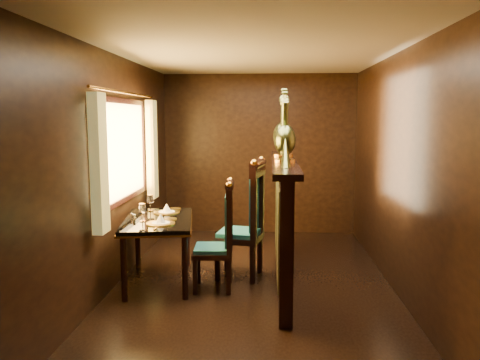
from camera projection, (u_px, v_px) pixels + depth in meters
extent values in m
plane|color=black|center=(253.00, 287.00, 5.06)|extent=(5.00, 5.00, 0.00)
cube|color=black|center=(259.00, 154.00, 7.37)|extent=(3.00, 0.04, 2.50)
cube|color=black|center=(235.00, 229.00, 2.42)|extent=(3.00, 0.04, 2.50)
cube|color=black|center=(113.00, 172.00, 4.99)|extent=(0.04, 5.00, 2.50)
cube|color=black|center=(399.00, 174.00, 4.80)|extent=(0.04, 5.00, 2.50)
cube|color=beige|center=(254.00, 50.00, 4.73)|extent=(3.00, 5.00, 0.04)
cube|color=#FFC672|center=(122.00, 151.00, 5.26)|extent=(0.01, 1.70, 1.05)
cube|color=#FFB245|center=(99.00, 164.00, 4.31)|extent=(0.10, 0.22, 1.30)
cube|color=#FFB245|center=(152.00, 150.00, 6.22)|extent=(0.10, 0.22, 1.30)
cylinder|color=orange|center=(127.00, 93.00, 5.17)|extent=(0.03, 2.20, 0.03)
cube|color=black|center=(283.00, 223.00, 5.25)|extent=(0.12, 2.60, 1.30)
cube|color=#343819|center=(277.00, 218.00, 5.25)|extent=(0.02, 2.20, 0.95)
cube|color=black|center=(284.00, 163.00, 5.16)|extent=(0.26, 2.70, 0.06)
cube|color=black|center=(158.00, 220.00, 5.14)|extent=(0.90, 1.30, 0.04)
cube|color=orange|center=(158.00, 223.00, 5.14)|extent=(0.92, 1.32, 0.02)
cylinder|color=black|center=(124.00, 269.00, 4.63)|extent=(0.06, 0.06, 0.66)
cylinder|color=black|center=(185.00, 268.00, 4.68)|extent=(0.06, 0.06, 0.66)
cylinder|color=black|center=(138.00, 241.00, 5.70)|extent=(0.06, 0.06, 0.66)
cylinder|color=black|center=(187.00, 240.00, 5.75)|extent=(0.06, 0.06, 0.66)
cylinder|color=#BB7A23|center=(161.00, 223.00, 4.88)|extent=(0.30, 0.30, 0.01)
cone|color=silver|center=(161.00, 218.00, 4.87)|extent=(0.11, 0.11, 0.10)
cylinder|color=#BB7A23|center=(167.00, 212.00, 5.45)|extent=(0.30, 0.30, 0.01)
cone|color=silver|center=(167.00, 208.00, 5.45)|extent=(0.11, 0.11, 0.10)
cylinder|color=silver|center=(134.00, 217.00, 5.07)|extent=(0.03, 0.03, 0.06)
cylinder|color=silver|center=(132.00, 216.00, 5.12)|extent=(0.03, 0.03, 0.06)
cube|color=black|center=(213.00, 252.00, 4.97)|extent=(0.44, 0.44, 0.05)
cube|color=#134D56|center=(213.00, 248.00, 4.96)|extent=(0.40, 0.40, 0.05)
cube|color=#134D56|center=(230.00, 220.00, 4.92)|extent=(0.05, 0.33, 0.54)
cube|color=black|center=(195.00, 277.00, 4.83)|extent=(0.05, 0.05, 0.37)
cube|color=black|center=(229.00, 277.00, 4.82)|extent=(0.05, 0.05, 0.37)
cube|color=black|center=(198.00, 267.00, 5.17)|extent=(0.05, 0.05, 0.37)
cube|color=black|center=(230.00, 267.00, 5.17)|extent=(0.05, 0.05, 0.37)
sphere|color=orange|center=(229.00, 185.00, 4.70)|extent=(0.06, 0.06, 0.06)
sphere|color=orange|center=(230.00, 180.00, 5.04)|extent=(0.06, 0.06, 0.06)
cube|color=black|center=(239.00, 237.00, 5.35)|extent=(0.57, 0.57, 0.06)
cube|color=#134D56|center=(239.00, 233.00, 5.34)|extent=(0.51, 0.51, 0.05)
cube|color=#134D56|center=(258.00, 203.00, 5.24)|extent=(0.10, 0.38, 0.62)
cube|color=black|center=(218.00, 262.00, 5.23)|extent=(0.05, 0.05, 0.43)
cube|color=black|center=(253.00, 265.00, 5.14)|extent=(0.05, 0.05, 0.43)
cube|color=black|center=(227.00, 252.00, 5.62)|extent=(0.05, 0.05, 0.43)
cube|color=black|center=(260.00, 254.00, 5.52)|extent=(0.05, 0.05, 0.43)
sphere|color=orange|center=(254.00, 163.00, 4.99)|extent=(0.07, 0.07, 0.07)
sphere|color=orange|center=(261.00, 160.00, 5.37)|extent=(0.07, 0.07, 0.07)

